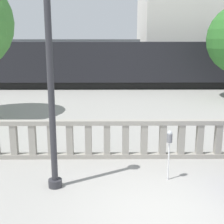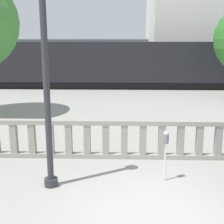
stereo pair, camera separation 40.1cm
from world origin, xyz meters
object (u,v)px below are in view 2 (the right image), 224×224
object	(u,v)px
parking_meter	(166,142)
train_near	(126,64)
lamppost	(46,77)
train_far	(130,57)

from	to	relation	value
parking_meter	train_near	size ratio (longest dim) A/B	0.06
train_near	lamppost	bearing A→B (deg)	-97.28
lamppost	train_near	size ratio (longest dim) A/B	0.22
lamppost	train_near	xyz separation A→B (m)	(2.12, 16.64, -0.97)
lamppost	train_far	bearing A→B (deg)	83.83
lamppost	train_near	distance (m)	16.80
train_far	parking_meter	bearing A→B (deg)	-89.20
train_far	train_near	bearing A→B (deg)	-93.66
train_near	train_far	distance (m)	7.35
parking_meter	train_far	size ratio (longest dim) A/B	0.05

